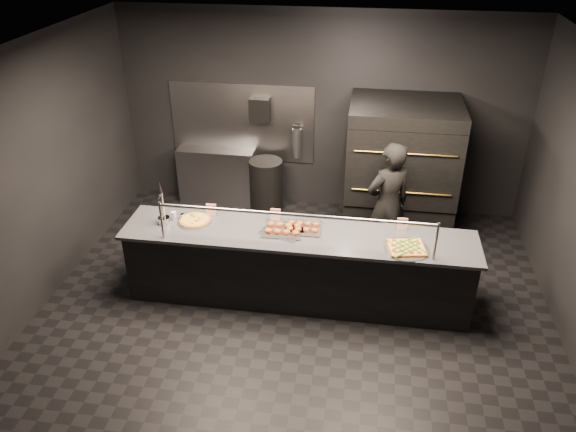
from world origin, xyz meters
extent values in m
plane|color=black|center=(0.00, 0.00, 0.00)|extent=(6.00, 6.00, 0.00)
plane|color=black|center=(0.00, 0.00, 3.00)|extent=(6.00, 6.00, 0.00)
cube|color=black|center=(0.00, 2.50, 1.50)|extent=(6.00, 0.04, 3.00)
cube|color=black|center=(0.00, -2.50, 1.50)|extent=(6.00, 0.04, 3.00)
cube|color=black|center=(-3.00, 0.00, 1.50)|extent=(0.04, 5.00, 3.00)
cube|color=#99999E|center=(-1.20, 2.48, 1.30)|extent=(2.20, 0.02, 1.20)
cube|color=black|center=(0.00, 0.00, 0.44)|extent=(4.00, 0.70, 0.88)
cube|color=#343439|center=(0.00, 0.00, 0.90)|extent=(4.10, 0.78, 0.04)
cylinder|color=#99999E|center=(-1.50, -0.30, 1.15)|extent=(0.03, 0.03, 0.45)
cylinder|color=#99999E|center=(1.50, -0.30, 1.15)|extent=(0.03, 0.03, 0.45)
cylinder|color=#99999E|center=(0.00, -0.30, 1.34)|extent=(3.00, 0.04, 0.04)
cube|color=black|center=(1.20, 1.90, 0.30)|extent=(1.50, 1.15, 0.60)
cube|color=black|center=(1.20, 1.90, 0.90)|extent=(1.50, 1.20, 0.55)
cube|color=black|center=(1.20, 1.90, 1.45)|extent=(1.50, 1.20, 0.55)
cube|color=black|center=(1.20, 1.90, 1.82)|extent=(1.50, 1.20, 0.18)
cylinder|color=gold|center=(1.20, 1.28, 0.90)|extent=(1.30, 0.02, 0.02)
cylinder|color=gold|center=(1.20, 1.28, 1.45)|extent=(1.30, 0.02, 0.02)
cube|color=#99999E|center=(-1.60, 2.32, 0.45)|extent=(1.20, 0.35, 0.90)
cube|color=black|center=(-0.90, 2.39, 1.55)|extent=(0.30, 0.20, 0.35)
cylinder|color=#B2B2B7|center=(-0.35, 2.40, 1.05)|extent=(0.14, 0.14, 0.45)
cube|color=black|center=(-0.35, 2.40, 1.30)|extent=(0.10, 0.06, 0.06)
cylinder|color=silver|center=(-1.60, 0.00, 0.96)|extent=(0.14, 0.14, 0.08)
cylinder|color=silver|center=(-1.60, 0.00, 1.14)|extent=(0.05, 0.05, 0.36)
cylinder|color=silver|center=(-1.60, -0.08, 1.30)|extent=(0.02, 0.10, 0.02)
cone|color=black|center=(-1.60, 0.00, 1.39)|extent=(0.05, 0.05, 0.14)
cylinder|color=silver|center=(-1.25, 0.09, 0.93)|extent=(0.42, 0.42, 0.01)
cylinder|color=#C98140|center=(-1.25, 0.09, 0.94)|extent=(0.37, 0.37, 0.02)
cylinder|color=#E8BB4B|center=(-1.25, 0.09, 0.95)|extent=(0.32, 0.32, 0.01)
cube|color=silver|center=(-0.18, 0.02, 0.93)|extent=(0.55, 0.48, 0.02)
ellipsoid|color=#A16022|center=(-0.34, -0.05, 0.97)|extent=(0.09, 0.09, 0.06)
ellipsoid|color=#A16022|center=(-0.34, 0.10, 0.97)|extent=(0.09, 0.09, 0.06)
ellipsoid|color=#A16022|center=(-0.23, -0.05, 0.97)|extent=(0.09, 0.09, 0.06)
ellipsoid|color=#A16022|center=(-0.23, 0.10, 0.97)|extent=(0.09, 0.09, 0.06)
ellipsoid|color=#A16022|center=(-0.12, -0.05, 0.97)|extent=(0.09, 0.09, 0.06)
ellipsoid|color=#A16022|center=(-0.12, 0.10, 0.97)|extent=(0.09, 0.09, 0.06)
ellipsoid|color=#A16022|center=(-0.02, -0.05, 0.97)|extent=(0.09, 0.09, 0.06)
ellipsoid|color=#A16022|center=(-0.02, 0.10, 0.97)|extent=(0.09, 0.09, 0.06)
cube|color=silver|center=(0.05, 0.11, 0.93)|extent=(0.43, 0.32, 0.02)
ellipsoid|color=#A16022|center=(-0.10, 0.04, 0.96)|extent=(0.08, 0.08, 0.05)
ellipsoid|color=#A16022|center=(-0.10, 0.18, 0.96)|extent=(0.08, 0.08, 0.05)
ellipsoid|color=#A16022|center=(0.00, 0.04, 0.96)|extent=(0.08, 0.08, 0.05)
ellipsoid|color=#A16022|center=(0.00, 0.18, 0.96)|extent=(0.08, 0.08, 0.05)
ellipsoid|color=#A16022|center=(0.09, 0.04, 0.96)|extent=(0.08, 0.08, 0.05)
ellipsoid|color=#A16022|center=(0.09, 0.18, 0.96)|extent=(0.08, 0.08, 0.05)
ellipsoid|color=#A16022|center=(0.19, 0.04, 0.96)|extent=(0.08, 0.08, 0.05)
ellipsoid|color=#A16022|center=(0.19, 0.18, 0.96)|extent=(0.08, 0.08, 0.05)
cylinder|color=silver|center=(1.22, -0.15, 0.93)|extent=(0.50, 0.50, 0.01)
cube|color=#C98140|center=(1.22, -0.15, 0.94)|extent=(0.45, 0.42, 0.02)
cube|color=#E8BB4B|center=(1.22, -0.15, 0.95)|extent=(0.43, 0.39, 0.01)
cube|color=#448427|center=(1.22, -0.15, 0.96)|extent=(0.40, 0.37, 0.01)
cylinder|color=silver|center=(-1.51, 0.10, 0.97)|extent=(0.06, 0.06, 0.10)
cylinder|color=silver|center=(-1.41, 0.10, 0.96)|extent=(0.05, 0.05, 0.08)
cube|color=white|center=(-1.10, 0.28, 1.00)|extent=(0.12, 0.04, 0.15)
cube|color=white|center=(-0.31, 0.28, 1.00)|extent=(0.12, 0.04, 0.15)
cube|color=white|center=(1.18, 0.28, 1.00)|extent=(0.12, 0.04, 0.15)
cylinder|color=black|center=(-0.78, 2.13, 0.42)|extent=(0.51, 0.51, 0.85)
imported|color=black|center=(1.03, 0.98, 0.85)|extent=(0.74, 0.67, 1.71)
camera|label=1|loc=(0.71, -5.45, 4.27)|focal=35.00mm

